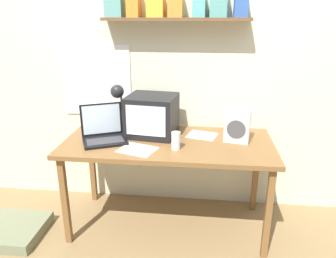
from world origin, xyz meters
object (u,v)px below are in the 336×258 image
desk_lamp (118,98)px  open_notebook (202,135)px  space_heater (237,125)px  floor_cushion (14,230)px  corner_desk (168,149)px  printed_handout (137,150)px  juice_glass (176,142)px  laptop (103,131)px  crt_monitor (152,115)px

desk_lamp → open_notebook: size_ratio=1.47×
space_heater → floor_cushion: space_heater is taller
corner_desk → printed_handout: (-0.20, -0.20, 0.07)m
open_notebook → floor_cushion: size_ratio=0.58×
desk_lamp → juice_glass: bearing=-22.8°
floor_cushion → space_heater: bearing=11.1°
corner_desk → juice_glass: size_ratio=12.25×
laptop → floor_cushion: size_ratio=0.89×
laptop → printed_handout: size_ratio=1.34×
desk_lamp → juice_glass: size_ratio=2.99×
laptop → desk_lamp: (0.07, 0.23, 0.22)m
laptop → printed_handout: (0.31, -0.18, -0.07)m
crt_monitor → corner_desk: bearing=-36.7°
laptop → desk_lamp: bearing=48.0°
crt_monitor → laptop: 0.41m
juice_glass → crt_monitor: bearing=127.0°
juice_glass → floor_cushion: (-1.30, -0.14, -0.78)m
crt_monitor → space_heater: size_ratio=1.60×
corner_desk → laptop: laptop is taller
space_heater → open_notebook: (-0.27, 0.10, -0.13)m
laptop → open_notebook: size_ratio=1.53×
printed_handout → corner_desk: bearing=44.6°
laptop → space_heater: bearing=-20.3°
laptop → juice_glass: 0.60m
printed_handout → floor_cushion: size_ratio=0.66×
corner_desk → desk_lamp: bearing=154.7°
corner_desk → laptop: 0.52m
corner_desk → open_notebook: 0.31m
corner_desk → space_heater: bearing=6.1°
desk_lamp → juice_glass: 0.66m
corner_desk → space_heater: space_heater is taller
juice_glass → open_notebook: (0.19, 0.31, -0.06)m
open_notebook → printed_handout: bearing=-142.8°
crt_monitor → open_notebook: (0.41, 0.01, -0.16)m
corner_desk → floor_cushion: bearing=-166.7°
desk_lamp → floor_cushion: size_ratio=0.85×
corner_desk → space_heater: size_ratio=6.18×
juice_glass → printed_handout: (-0.28, -0.05, -0.06)m
crt_monitor → laptop: crt_monitor is taller
juice_glass → open_notebook: size_ratio=0.49×
printed_handout → juice_glass: bearing=9.4°
corner_desk → crt_monitor: 0.30m
laptop → printed_handout: laptop is taller
crt_monitor → floor_cushion: crt_monitor is taller
space_heater → open_notebook: size_ratio=0.97×
corner_desk → juice_glass: bearing=-64.0°
corner_desk → floor_cushion: 1.42m
laptop → open_notebook: laptop is taller
corner_desk → juice_glass: (0.07, -0.15, 0.12)m
corner_desk → printed_handout: size_ratio=5.26×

